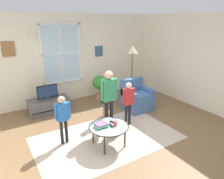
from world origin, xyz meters
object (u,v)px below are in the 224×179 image
(book_stack, at_px, (101,125))
(person_green_shirt, at_px, (109,93))
(floor_lamp, at_px, (132,55))
(person_black_shirt, at_px, (106,98))
(cup, at_px, (115,124))
(tv_stand, at_px, (49,106))
(person_red_shirt, at_px, (128,99))
(armchair, at_px, (136,98))
(person_blue_shirt, at_px, (63,115))
(remote_near_cup, at_px, (111,125))
(television, at_px, (47,92))
(coffee_table, at_px, (109,127))
(potted_plant_by_window, at_px, (99,85))
(remote_near_books, at_px, (112,122))

(book_stack, xyz_separation_m, person_green_shirt, (0.52, 0.57, 0.41))
(floor_lamp, bearing_deg, person_black_shirt, -152.31)
(cup, bearing_deg, tv_stand, 107.43)
(person_red_shirt, height_order, floor_lamp, floor_lamp)
(armchair, distance_m, person_blue_shirt, 2.55)
(person_blue_shirt, distance_m, person_black_shirt, 1.36)
(tv_stand, relative_size, floor_lamp, 0.62)
(person_black_shirt, relative_size, person_red_shirt, 0.90)
(book_stack, distance_m, remote_near_cup, 0.20)
(person_red_shirt, bearing_deg, floor_lamp, 49.94)
(television, height_order, person_red_shirt, person_red_shirt)
(book_stack, bearing_deg, person_green_shirt, 47.45)
(person_blue_shirt, bearing_deg, coffee_table, -36.42)
(television, relative_size, cup, 5.31)
(television, relative_size, potted_plant_by_window, 0.68)
(tv_stand, relative_size, television, 2.00)
(person_green_shirt, bearing_deg, floor_lamp, 36.38)
(person_black_shirt, height_order, person_red_shirt, person_red_shirt)
(armchair, bearing_deg, cup, -141.19)
(cup, xyz_separation_m, potted_plant_by_window, (0.98, 2.48, 0.01))
(remote_near_books, xyz_separation_m, remote_near_cup, (-0.11, -0.11, 0.00))
(television, height_order, floor_lamp, floor_lamp)
(floor_lamp, bearing_deg, coffee_table, -137.54)
(armchair, bearing_deg, person_red_shirt, -139.89)
(book_stack, height_order, cup, cup)
(person_red_shirt, bearing_deg, armchair, 40.11)
(person_blue_shirt, height_order, person_red_shirt, person_red_shirt)
(cup, xyz_separation_m, person_green_shirt, (0.26, 0.68, 0.40))
(person_red_shirt, bearing_deg, person_green_shirt, 166.55)
(coffee_table, distance_m, person_black_shirt, 1.16)
(person_blue_shirt, relative_size, potted_plant_by_window, 1.31)
(cup, distance_m, floor_lamp, 2.71)
(tv_stand, height_order, person_blue_shirt, person_blue_shirt)
(armchair, distance_m, person_green_shirt, 1.53)
(armchair, relative_size, coffee_table, 1.05)
(coffee_table, bearing_deg, armchair, 35.38)
(book_stack, bearing_deg, person_black_shirt, 55.48)
(remote_near_cup, bearing_deg, floor_lamp, 43.35)
(tv_stand, bearing_deg, armchair, -25.47)
(television, height_order, person_black_shirt, person_black_shirt)
(armchair, height_order, person_red_shirt, person_red_shirt)
(cup, height_order, remote_near_cup, cup)
(television, bearing_deg, book_stack, -78.01)
(tv_stand, distance_m, person_blue_shirt, 1.78)
(book_stack, relative_size, person_green_shirt, 0.19)
(remote_near_cup, bearing_deg, book_stack, 161.45)
(potted_plant_by_window, xyz_separation_m, floor_lamp, (0.79, -0.69, 0.99))
(tv_stand, relative_size, person_blue_shirt, 1.03)
(television, distance_m, remote_near_books, 2.32)
(television, distance_m, cup, 2.46)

